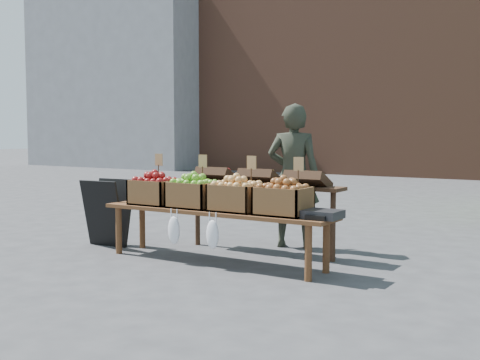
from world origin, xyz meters
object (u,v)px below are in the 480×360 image
Objects in this scene: vendor at (294,176)px; crate_golden_apples at (155,192)px; weighing_scale at (323,214)px; chalkboard_sign at (108,212)px; crate_red_apples at (236,198)px; crate_green_apples at (283,201)px; back_table at (261,208)px; crate_russet_pears at (194,195)px; display_bench at (215,236)px.

crate_golden_apples is at bearing 29.78° from vendor.
vendor is 3.45× the size of crate_golden_apples.
chalkboard_sign is at bearing 178.43° from weighing_scale.
crate_red_apples is 1.00× the size of crate_green_apples.
crate_golden_apples is 1.10m from crate_red_apples.
crate_russet_pears is (-0.42, -0.72, 0.19)m from back_table.
display_bench is 0.93m from crate_green_apples.
weighing_scale is at bearing -0.00° from crate_red_apples.
crate_russet_pears is at bearing 0.00° from crate_golden_apples.
crate_russet_pears is at bearing -119.96° from back_table.
crate_green_apples is at bearing 0.00° from display_bench.
vendor is at bearing 25.58° from chalkboard_sign.
crate_golden_apples is 1.65m from crate_green_apples.
crate_red_apples is (-0.03, -1.22, -0.15)m from vendor.
crate_red_apples is at bearing 180.00° from weighing_scale.
back_table is at bearing 54.27° from vendor.
weighing_scale is at bearing -0.00° from crate_russet_pears.
crate_russet_pears is 0.55m from crate_red_apples.
back_table is 4.20× the size of crate_russet_pears.
crate_golden_apples is 0.55m from crate_russet_pears.
crate_golden_apples reaches higher than weighing_scale.
chalkboard_sign is 1.65× the size of crate_golden_apples.
vendor reaches higher than display_bench.
vendor is 5.08× the size of weighing_scale.
weighing_scale is (2.90, -0.08, 0.20)m from chalkboard_sign.
chalkboard_sign is at bearing 12.86° from vendor.
back_table reaches higher than weighing_scale.
crate_red_apples is 0.55m from crate_green_apples.
back_table is (-0.17, -0.50, -0.34)m from vendor.
back_table is 4.20× the size of crate_green_apples.
crate_golden_apples is at bearing 180.00° from display_bench.
crate_golden_apples is at bearing 180.00° from weighing_scale.
crate_golden_apples is (-0.97, -0.72, 0.19)m from back_table.
crate_red_apples is (0.27, 0.00, 0.42)m from display_bench.
back_table reaches higher than crate_green_apples.
back_table is at bearing 78.99° from display_bench.
back_table is at bearing 147.03° from weighing_scale.
back_table is 1.01m from crate_green_apples.
vendor is 2.09× the size of chalkboard_sign.
vendor reaches higher than crate_russet_pears.
crate_red_apples is at bearing -79.38° from back_table.
vendor reaches higher than crate_golden_apples.
crate_golden_apples is at bearing -143.27° from back_table.
crate_russet_pears is at bearing 180.00° from crate_red_apples.
crate_red_apples reaches higher than chalkboard_sign.
crate_golden_apples reaches higher than display_bench.
crate_russet_pears is (1.37, -0.08, 0.30)m from chalkboard_sign.
weighing_scale is at bearing -6.19° from chalkboard_sign.
vendor is 1.33m from crate_green_apples.
back_table is 0.78× the size of display_bench.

